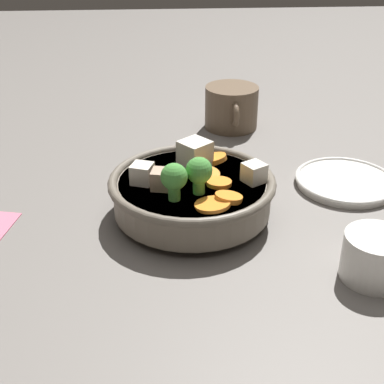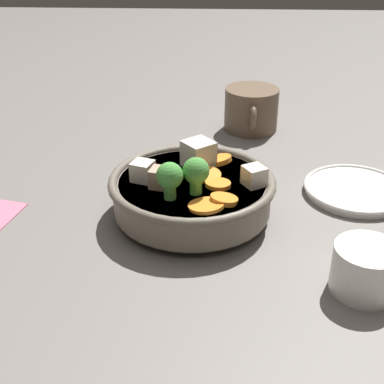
{
  "view_description": "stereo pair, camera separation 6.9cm",
  "coord_description": "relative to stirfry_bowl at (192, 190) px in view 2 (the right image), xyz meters",
  "views": [
    {
      "loc": [
        0.6,
        -0.04,
        0.37
      ],
      "look_at": [
        0.0,
        0.0,
        0.03
      ],
      "focal_mm": 50.0,
      "sensor_mm": 36.0,
      "label": 1
    },
    {
      "loc": [
        0.6,
        0.03,
        0.37
      ],
      "look_at": [
        0.0,
        0.0,
        0.03
      ],
      "focal_mm": 50.0,
      "sensor_mm": 36.0,
      "label": 2
    }
  ],
  "objects": [
    {
      "name": "side_saucer",
      "position": [
        -0.07,
        0.23,
        -0.03
      ],
      "size": [
        0.14,
        0.14,
        0.01
      ],
      "color": "white",
      "rests_on": "ground_plane"
    },
    {
      "name": "ground_plane",
      "position": [
        -0.0,
        -0.0,
        -0.04
      ],
      "size": [
        3.0,
        3.0,
        0.0
      ],
      "primitive_type": "plane",
      "color": "slate"
    },
    {
      "name": "stirfry_bowl",
      "position": [
        0.0,
        0.0,
        0.0
      ],
      "size": [
        0.21,
        0.21,
        0.1
      ],
      "color": "slate",
      "rests_on": "ground_plane"
    },
    {
      "name": "dark_mug",
      "position": [
        -0.3,
        0.09,
        0.0
      ],
      "size": [
        0.12,
        0.09,
        0.08
      ],
      "color": "brown",
      "rests_on": "ground_plane"
    },
    {
      "name": "tea_cup",
      "position": [
        0.14,
        0.19,
        -0.01
      ],
      "size": [
        0.07,
        0.07,
        0.05
      ],
      "color": "white",
      "rests_on": "ground_plane"
    }
  ]
}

